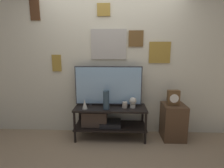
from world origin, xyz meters
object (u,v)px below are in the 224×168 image
television (108,86)px  candle_jar (125,105)px  vase_tall_ceramic (106,100)px  vase_slim_bronze (85,104)px  decorative_bust (133,102)px  mantel_clock (173,98)px

television → candle_jar: bearing=-23.4°
vase_tall_ceramic → television: bearing=83.1°
vase_tall_ceramic → vase_slim_bronze: size_ratio=1.95×
decorative_bust → mantel_clock: 0.69m
candle_jar → vase_slim_bronze: bearing=-173.1°
television → candle_jar: television is taller
vase_tall_ceramic → mantel_clock: 1.14m
television → vase_slim_bronze: bearing=-152.1°
decorative_bust → mantel_clock: bearing=1.5°
candle_jar → decorative_bust: (0.14, 0.00, 0.05)m
television → vase_tall_ceramic: size_ratio=3.68×
television → vase_tall_ceramic: television is taller
vase_tall_ceramic → candle_jar: 0.34m
television → decorative_bust: size_ratio=6.31×
vase_slim_bronze → decorative_bust: 0.82m
vase_tall_ceramic → decorative_bust: (0.45, 0.09, -0.05)m
vase_slim_bronze → television: bearing=27.9°
decorative_bust → candle_jar: bearing=-178.5°
vase_tall_ceramic → mantel_clock: vase_tall_ceramic is taller
television → vase_slim_bronze: television is taller
television → vase_tall_ceramic: 0.29m
vase_tall_ceramic → candle_jar: vase_tall_ceramic is taller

